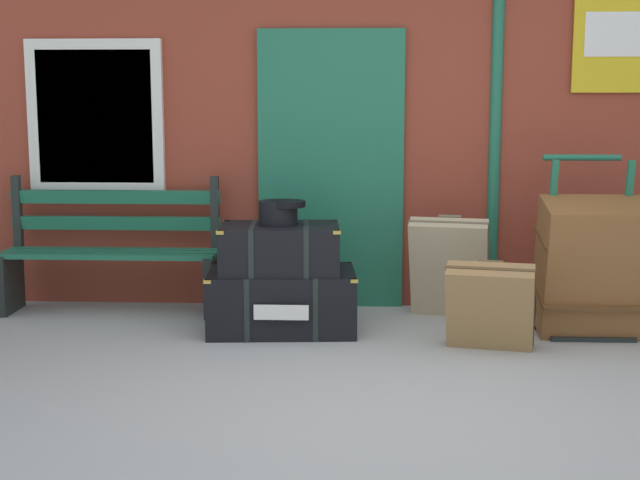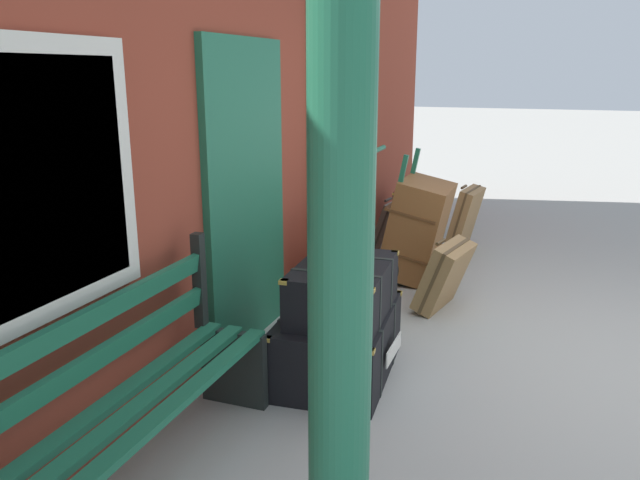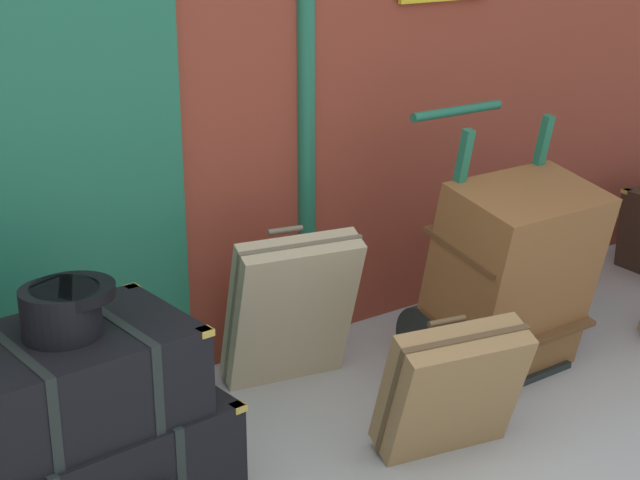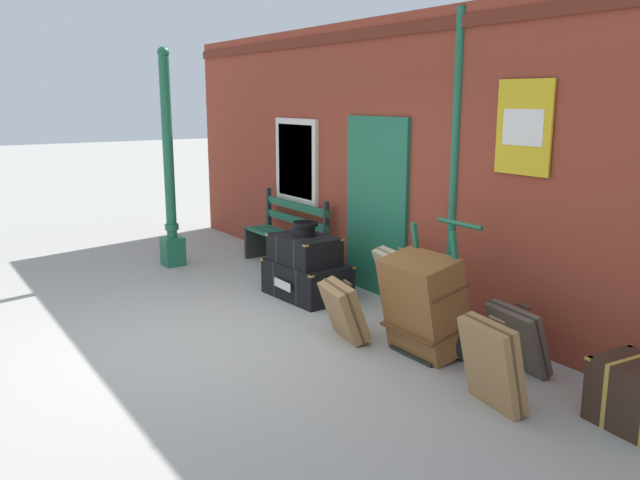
{
  "view_description": "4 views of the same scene",
  "coord_description": "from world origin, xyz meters",
  "px_view_note": "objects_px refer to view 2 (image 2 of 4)",
  "views": [
    {
      "loc": [
        -0.09,
        -4.45,
        1.6
      ],
      "look_at": [
        -0.39,
        1.63,
        0.64
      ],
      "focal_mm": 51.01,
      "sensor_mm": 36.0,
      "label": 1
    },
    {
      "loc": [
        -4.15,
        0.49,
        1.89
      ],
      "look_at": [
        -0.41,
        1.87,
        0.81
      ],
      "focal_mm": 35.23,
      "sensor_mm": 36.0,
      "label": 2
    },
    {
      "loc": [
        -1.69,
        -1.24,
        2.08
      ],
      "look_at": [
        0.57,
        1.9,
        0.74
      ],
      "focal_mm": 54.29,
      "sensor_mm": 36.0,
      "label": 3
    },
    {
      "loc": [
        5.61,
        -2.31,
        2.31
      ],
      "look_at": [
        -0.25,
        1.57,
        0.77
      ],
      "focal_mm": 36.64,
      "sensor_mm": 36.0,
      "label": 4
    }
  ],
  "objects_px": {
    "suitcase_charcoal": "(464,219)",
    "suitcase_oxblood": "(444,275)",
    "suitcase_slate": "(337,261)",
    "platform_bench": "(144,393)",
    "corner_trunk": "(420,209)",
    "porters_trolley": "(398,248)",
    "suitcase_brown": "(390,227)",
    "lamp_post": "(339,421)",
    "steamer_trunk_base": "(339,343)",
    "steamer_trunk_middle": "(343,289)",
    "round_hatbox": "(343,249)",
    "large_brown_trunk": "(417,229)"
  },
  "relations": [
    {
      "from": "round_hatbox",
      "to": "suitcase_charcoal",
      "type": "xyz_separation_m",
      "value": [
        3.17,
        -0.33,
        -0.49
      ]
    },
    {
      "from": "porters_trolley",
      "to": "steamer_trunk_base",
      "type": "bearing_deg",
      "value": -176.92
    },
    {
      "from": "platform_bench",
      "to": "suitcase_slate",
      "type": "distance_m",
      "value": 2.51
    },
    {
      "from": "steamer_trunk_middle",
      "to": "porters_trolley",
      "type": "relative_size",
      "value": 0.7
    },
    {
      "from": "round_hatbox",
      "to": "steamer_trunk_middle",
      "type": "bearing_deg",
      "value": -82.63
    },
    {
      "from": "lamp_post",
      "to": "round_hatbox",
      "type": "xyz_separation_m",
      "value": [
        2.3,
        0.74,
        -0.29
      ]
    },
    {
      "from": "suitcase_slate",
      "to": "corner_trunk",
      "type": "relative_size",
      "value": 1.04
    },
    {
      "from": "suitcase_charcoal",
      "to": "suitcase_slate",
      "type": "bearing_deg",
      "value": 158.94
    },
    {
      "from": "steamer_trunk_middle",
      "to": "porters_trolley",
      "type": "xyz_separation_m",
      "value": [
        2.09,
        0.14,
        -0.31
      ]
    },
    {
      "from": "platform_bench",
      "to": "steamer_trunk_middle",
      "type": "distance_m",
      "value": 1.43
    },
    {
      "from": "platform_bench",
      "to": "round_hatbox",
      "type": "distance_m",
      "value": 1.47
    },
    {
      "from": "porters_trolley",
      "to": "suitcase_slate",
      "type": "relative_size",
      "value": 1.59
    },
    {
      "from": "lamp_post",
      "to": "porters_trolley",
      "type": "relative_size",
      "value": 2.47
    },
    {
      "from": "suitcase_oxblood",
      "to": "suitcase_slate",
      "type": "relative_size",
      "value": 0.8
    },
    {
      "from": "lamp_post",
      "to": "suitcase_charcoal",
      "type": "height_order",
      "value": "lamp_post"
    },
    {
      "from": "steamer_trunk_middle",
      "to": "round_hatbox",
      "type": "height_order",
      "value": "round_hatbox"
    },
    {
      "from": "suitcase_charcoal",
      "to": "suitcase_oxblood",
      "type": "relative_size",
      "value": 1.18
    },
    {
      "from": "steamer_trunk_base",
      "to": "steamer_trunk_middle",
      "type": "xyz_separation_m",
      "value": [
        -0.01,
        -0.03,
        0.37
      ]
    },
    {
      "from": "platform_bench",
      "to": "steamer_trunk_middle",
      "type": "relative_size",
      "value": 1.9
    },
    {
      "from": "porters_trolley",
      "to": "suitcase_slate",
      "type": "xyz_separation_m",
      "value": [
        -0.9,
        0.3,
        0.1
      ]
    },
    {
      "from": "platform_bench",
      "to": "corner_trunk",
      "type": "distance_m",
      "value": 5.33
    },
    {
      "from": "platform_bench",
      "to": "suitcase_charcoal",
      "type": "bearing_deg",
      "value": -10.87
    },
    {
      "from": "porters_trolley",
      "to": "suitcase_brown",
      "type": "xyz_separation_m",
      "value": [
        0.72,
        0.26,
        0.02
      ]
    },
    {
      "from": "steamer_trunk_base",
      "to": "suitcase_charcoal",
      "type": "height_order",
      "value": "suitcase_charcoal"
    },
    {
      "from": "suitcase_oxblood",
      "to": "suitcase_slate",
      "type": "height_order",
      "value": "suitcase_slate"
    },
    {
      "from": "round_hatbox",
      "to": "porters_trolley",
      "type": "height_order",
      "value": "porters_trolley"
    },
    {
      "from": "porters_trolley",
      "to": "suitcase_slate",
      "type": "distance_m",
      "value": 0.95
    },
    {
      "from": "porters_trolley",
      "to": "suitcase_slate",
      "type": "height_order",
      "value": "porters_trolley"
    },
    {
      "from": "porters_trolley",
      "to": "corner_trunk",
      "type": "xyz_separation_m",
      "value": [
        1.91,
        0.18,
        -0.03
      ]
    },
    {
      "from": "suitcase_oxblood",
      "to": "suitcase_slate",
      "type": "bearing_deg",
      "value": 102.16
    },
    {
      "from": "steamer_trunk_base",
      "to": "corner_trunk",
      "type": "xyz_separation_m",
      "value": [
        4.0,
        0.29,
        0.03
      ]
    },
    {
      "from": "suitcase_oxblood",
      "to": "large_brown_trunk",
      "type": "bearing_deg",
      "value": 27.74
    },
    {
      "from": "steamer_trunk_base",
      "to": "porters_trolley",
      "type": "relative_size",
      "value": 0.88
    },
    {
      "from": "steamer_trunk_middle",
      "to": "corner_trunk",
      "type": "distance_m",
      "value": 4.03
    },
    {
      "from": "suitcase_brown",
      "to": "large_brown_trunk",
      "type": "bearing_deg",
      "value": -149.16
    },
    {
      "from": "suitcase_brown",
      "to": "lamp_post",
      "type": "bearing_deg",
      "value": -167.43
    },
    {
      "from": "lamp_post",
      "to": "steamer_trunk_base",
      "type": "distance_m",
      "value": 2.6
    },
    {
      "from": "suitcase_slate",
      "to": "large_brown_trunk",
      "type": "bearing_deg",
      "value": -27.63
    },
    {
      "from": "steamer_trunk_base",
      "to": "suitcase_charcoal",
      "type": "bearing_deg",
      "value": -6.37
    },
    {
      "from": "steamer_trunk_middle",
      "to": "round_hatbox",
      "type": "relative_size",
      "value": 2.65
    },
    {
      "from": "lamp_post",
      "to": "steamer_trunk_middle",
      "type": "xyz_separation_m",
      "value": [
        2.3,
        0.74,
        -0.55
      ]
    },
    {
      "from": "steamer_trunk_base",
      "to": "suitcase_oxblood",
      "type": "xyz_separation_m",
      "value": [
        1.36,
        -0.44,
        0.08
      ]
    },
    {
      "from": "steamer_trunk_middle",
      "to": "large_brown_trunk",
      "type": "xyz_separation_m",
      "value": [
        2.09,
        -0.03,
        -0.1
      ]
    },
    {
      "from": "suitcase_oxblood",
      "to": "round_hatbox",
      "type": "bearing_deg",
      "value": 163.31
    },
    {
      "from": "large_brown_trunk",
      "to": "suitcase_brown",
      "type": "bearing_deg",
      "value": 30.84
    },
    {
      "from": "steamer_trunk_base",
      "to": "platform_bench",
      "type": "bearing_deg",
      "value": 158.98
    },
    {
      "from": "round_hatbox",
      "to": "large_brown_trunk",
      "type": "bearing_deg",
      "value": -0.94
    },
    {
      "from": "large_brown_trunk",
      "to": "corner_trunk",
      "type": "height_order",
      "value": "large_brown_trunk"
    },
    {
      "from": "suitcase_charcoal",
      "to": "suitcase_oxblood",
      "type": "height_order",
      "value": "suitcase_charcoal"
    },
    {
      "from": "large_brown_trunk",
      "to": "suitcase_slate",
      "type": "distance_m",
      "value": 1.02
    }
  ]
}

